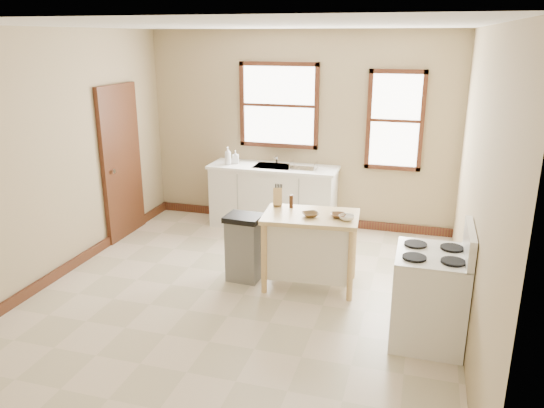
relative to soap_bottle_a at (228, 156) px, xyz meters
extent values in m
plane|color=beige|center=(0.96, -2.10, -1.05)|extent=(5.00, 5.00, 0.00)
plane|color=white|center=(0.96, -2.10, 1.75)|extent=(5.00, 5.00, 0.00)
cube|color=tan|center=(0.96, 0.40, 0.35)|extent=(4.50, 0.04, 2.80)
cube|color=tan|center=(-1.29, -2.10, 0.35)|extent=(0.04, 5.00, 2.80)
cube|color=tan|center=(3.21, -2.10, 0.35)|extent=(0.04, 5.00, 2.80)
cube|color=#401711|center=(-1.25, -0.80, 0.00)|extent=(0.06, 0.90, 2.10)
cube|color=#401711|center=(0.96, 0.37, -0.99)|extent=(4.50, 0.04, 0.12)
cube|color=#401711|center=(-1.26, -2.10, -0.99)|extent=(0.04, 5.00, 0.12)
cylinder|color=silver|center=(0.66, 0.28, -0.02)|extent=(0.03, 0.03, 0.22)
imported|color=#B2B2B2|center=(0.00, 0.00, 0.00)|extent=(0.10, 0.10, 0.26)
imported|color=#B2B2B2|center=(0.08, 0.10, -0.03)|extent=(0.11, 0.11, 0.19)
cylinder|color=#3D2110|center=(1.33, -1.49, -0.13)|extent=(0.05, 0.05, 0.15)
imported|color=brown|center=(1.60, -1.72, -0.18)|extent=(0.24, 0.24, 0.04)
imported|color=brown|center=(1.89, -1.67, -0.18)|extent=(0.20, 0.20, 0.04)
imported|color=white|center=(1.99, -1.73, -0.18)|extent=(0.22, 0.22, 0.05)
camera|label=1|loc=(2.72, -7.03, 1.65)|focal=35.00mm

